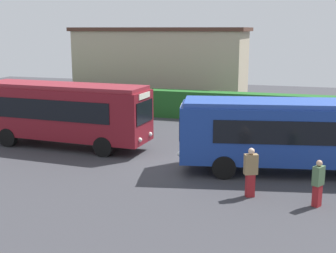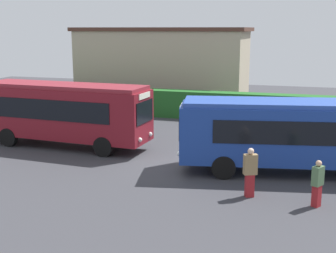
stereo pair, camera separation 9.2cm
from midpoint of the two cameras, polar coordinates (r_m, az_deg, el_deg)
The scene contains 8 objects.
ground_plane at distance 21.03m, azimuth 1.15°, elevation -4.88°, with size 64.00×64.00×0.00m, color #38383D.
bus_maroon at distance 24.57m, azimuth -12.92°, elevation 1.88°, with size 9.38×2.88×3.34m.
bus_blue at distance 20.29m, azimuth 15.44°, elevation -0.63°, with size 10.09×4.39×3.16m.
person_left at distance 24.43m, azimuth 11.02°, elevation -0.46°, with size 0.40×0.49×1.74m.
person_center at distance 17.22m, azimuth 10.12°, elevation -5.51°, with size 0.56×0.44×1.87m.
person_right at distance 16.89m, azimuth 18.06°, elevation -6.64°, with size 0.44×0.51×1.69m.
hedge_row at distance 31.56m, azimuth 6.77°, elevation 2.55°, with size 44.00×1.20×1.90m, color #205C22.
depot_building at distance 38.20m, azimuth -0.82°, elevation 7.59°, with size 14.10×5.98×6.24m.
Camera 1 is at (5.42, -19.37, 6.15)m, focal length 48.86 mm.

